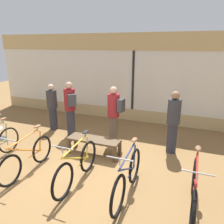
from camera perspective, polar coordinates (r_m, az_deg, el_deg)
ground_plane at (r=5.10m, az=-8.13°, el=-16.36°), size 24.00×24.00×0.00m
shop_back_wall at (r=8.09m, az=5.57°, el=8.89°), size 12.00×0.08×3.20m
bicycle_left at (r=5.38m, az=-21.19°, el=-10.90°), size 0.46×1.71×1.02m
bicycle_center at (r=4.73m, az=-9.10°, el=-13.70°), size 0.46×1.75×1.04m
bicycle_right at (r=4.33m, az=4.07°, el=-16.61°), size 0.46×1.76×1.05m
bicycle_far_right at (r=4.26m, az=20.61°, el=-18.59°), size 0.46×1.78×1.04m
display_bench at (r=5.81m, az=-4.79°, el=-7.69°), size 1.40×0.44×0.44m
customer_near_rack at (r=7.60m, az=-15.32°, el=1.46°), size 0.46×0.46×1.56m
customer_by_window at (r=6.23m, az=0.54°, el=-0.42°), size 0.52×0.39×1.69m
customer_mid_floor at (r=5.92m, az=15.70°, el=-2.34°), size 0.40×0.40×1.68m
customer_near_bench at (r=6.91m, az=-10.86°, el=1.21°), size 0.55×0.54×1.73m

